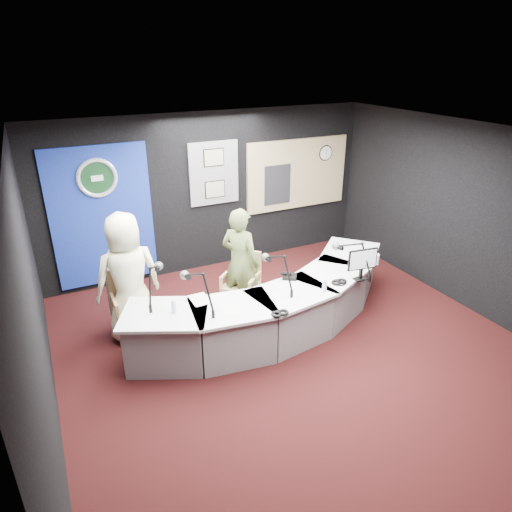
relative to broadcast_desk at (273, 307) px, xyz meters
name	(u,v)px	position (x,y,z in m)	size (l,w,h in m)	color
ground	(295,348)	(0.05, -0.55, -0.38)	(6.00, 6.00, 0.00)	black
ceiling	(304,140)	(0.05, -0.55, 2.42)	(6.00, 6.00, 0.02)	silver
wall_back	(211,193)	(0.05, 2.45, 1.02)	(6.00, 0.02, 2.80)	black
wall_left	(34,311)	(-2.95, -0.55, 1.02)	(0.02, 6.00, 2.80)	black
wall_right	(471,219)	(3.05, -0.55, 1.02)	(0.02, 6.00, 2.80)	black
broadcast_desk	(273,307)	(0.00, 0.00, 0.00)	(4.50, 1.90, 0.75)	silver
backdrop_panel	(102,217)	(-1.85, 2.42, 0.88)	(1.60, 0.05, 2.30)	navy
agency_seal	(97,178)	(-1.85, 2.38, 1.52)	(0.63, 0.63, 0.07)	silver
seal_center	(97,178)	(-1.85, 2.38, 1.52)	(0.48, 0.48, 0.01)	black
pinboard	(214,173)	(0.10, 2.42, 1.38)	(0.90, 0.04, 1.10)	slate
framed_photo_upper	(214,158)	(0.10, 2.39, 1.65)	(0.34, 0.02, 0.27)	gray
framed_photo_lower	(215,189)	(0.10, 2.39, 1.09)	(0.34, 0.02, 0.27)	gray
booth_window_frame	(297,174)	(1.80, 2.42, 1.18)	(2.12, 0.06, 1.32)	tan
booth_glow	(298,174)	(1.80, 2.41, 1.18)	(2.00, 0.02, 1.20)	#FFCDA1
equipment_rack	(277,185)	(1.35, 2.39, 1.03)	(0.55, 0.02, 0.75)	black
wall_clock	(326,153)	(2.40, 2.39, 1.52)	(0.28, 0.28, 0.01)	white
armchair_left	(132,308)	(-1.83, 0.75, 0.06)	(0.49, 0.49, 0.88)	tan
armchair_right	(241,286)	(-0.21, 0.65, 0.08)	(0.51, 0.51, 0.90)	tan
draped_jacket	(126,289)	(-1.84, 1.00, 0.24)	(0.50, 0.10, 0.70)	gray
person_man	(128,278)	(-1.83, 0.75, 0.54)	(0.89, 0.58, 1.82)	#F2EFC2
person_woman	(240,263)	(-0.21, 0.65, 0.47)	(0.61, 0.40, 1.68)	#5A6D39
computer_monitor	(362,259)	(1.16, -0.43, 0.70)	(0.45, 0.03, 0.30)	black
desk_phone	(290,277)	(0.28, 0.04, 0.40)	(0.20, 0.16, 0.05)	black
headphones_near	(339,282)	(0.83, -0.39, 0.39)	(0.22, 0.22, 0.04)	black
headphones_far	(280,313)	(-0.31, -0.75, 0.39)	(0.19, 0.19, 0.03)	black
paper_stack	(200,299)	(-1.07, 0.03, 0.38)	(0.23, 0.32, 0.00)	white
notepad	(232,310)	(-0.80, -0.39, 0.38)	(0.21, 0.30, 0.00)	white
boom_mic_a	(154,279)	(-1.58, 0.28, 0.68)	(0.40, 0.67, 0.60)	black
boom_mic_b	(198,287)	(-1.15, -0.16, 0.68)	(0.27, 0.72, 0.60)	black
boom_mic_c	(278,268)	(-0.01, -0.13, 0.68)	(0.20, 0.74, 0.60)	black
boom_mic_d	(353,255)	(1.15, -0.24, 0.68)	(0.29, 0.72, 0.60)	black
water_bottles	(292,286)	(0.11, -0.31, 0.46)	(3.22, 0.42, 0.18)	silver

